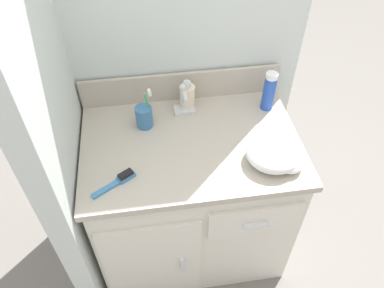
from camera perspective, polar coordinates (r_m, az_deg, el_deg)
name	(u,v)px	position (r m, az deg, el deg)	size (l,w,h in m)	color
ground_plane	(191,240)	(2.12, -0.12, -14.36)	(6.00, 6.00, 0.00)	slate
wall_back	(178,24)	(1.59, -2.11, 17.87)	(1.07, 0.08, 2.20)	silver
wall_left	(42,86)	(1.33, -21.94, 8.22)	(0.08, 0.67, 2.20)	silver
vanity	(191,197)	(1.79, -0.17, -8.06)	(0.89, 0.61, 0.76)	silver
backsplash	(181,86)	(1.68, -1.62, 8.81)	(0.89, 0.02, 0.13)	#B2A899
sink_faucet	(184,103)	(1.62, -1.15, 6.21)	(0.09, 0.09, 0.14)	silver
toothbrush_cup	(144,116)	(1.56, -7.28, 4.21)	(0.08, 0.07, 0.18)	teal
soap_dispenser	(187,97)	(1.63, -0.72, 7.16)	(0.07, 0.07, 0.15)	beige
shaving_cream_can	(269,91)	(1.65, 11.66, 7.86)	(0.05, 0.05, 0.18)	#234CB2
hairbrush	(119,180)	(1.39, -11.01, -5.43)	(0.16, 0.11, 0.03)	teal
hand_towel	(277,154)	(1.44, 12.80, -1.53)	(0.22, 0.20, 0.09)	white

